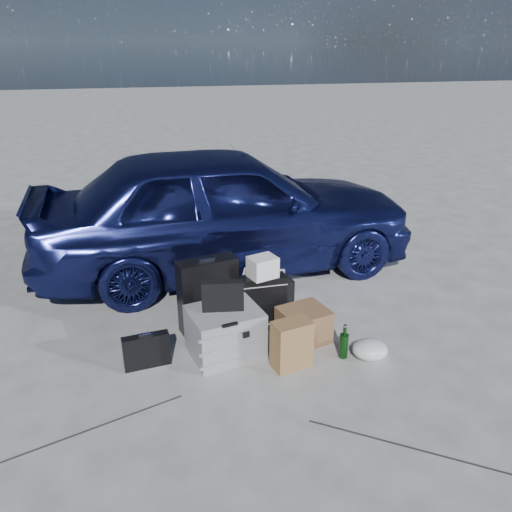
{
  "coord_description": "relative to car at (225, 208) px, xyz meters",
  "views": [
    {
      "loc": [
        -0.83,
        -3.51,
        2.62
      ],
      "look_at": [
        0.22,
        0.85,
        0.69
      ],
      "focal_mm": 35.0,
      "sensor_mm": 36.0,
      "label": 1
    }
  ],
  "objects": [
    {
      "name": "cardboard_box",
      "position": [
        0.4,
        -1.84,
        -0.61
      ],
      "size": [
        0.51,
        0.47,
        0.32
      ],
      "primitive_type": "cube",
      "rotation": [
        0.0,
        0.0,
        0.24
      ],
      "color": "brown",
      "rests_on": "ground"
    },
    {
      "name": "car",
      "position": [
        0.0,
        0.0,
        0.0
      ],
      "size": [
        4.62,
        2.08,
        1.54
      ],
      "primitive_type": "imported",
      "rotation": [
        0.0,
        0.0,
        1.63
      ],
      "color": "navy",
      "rests_on": "ground"
    },
    {
      "name": "duffel_bag",
      "position": [
        0.19,
        -1.13,
        -0.62
      ],
      "size": [
        0.64,
        0.34,
        0.31
      ],
      "primitive_type": "cube",
      "rotation": [
        0.0,
        0.0,
        0.14
      ],
      "color": "black",
      "rests_on": "ground"
    },
    {
      "name": "pelican_case",
      "position": [
        -0.36,
        -1.89,
        -0.55
      ],
      "size": [
        0.7,
        0.62,
        0.44
      ],
      "primitive_type": "cube",
      "rotation": [
        0.0,
        0.0,
        0.21
      ],
      "color": "#96999B",
      "rests_on": "ground"
    },
    {
      "name": "suitcase_right",
      "position": [
        0.08,
        -1.51,
        -0.5
      ],
      "size": [
        0.46,
        0.17,
        0.55
      ],
      "primitive_type": "cube",
      "rotation": [
        0.0,
        0.0,
        -0.0
      ],
      "color": "black",
      "rests_on": "ground"
    },
    {
      "name": "flat_box_black",
      "position": [
        0.18,
        -1.12,
        -0.35
      ],
      "size": [
        0.36,
        0.3,
        0.07
      ],
      "primitive_type": "cube",
      "rotation": [
        0.0,
        0.0,
        -0.28
      ],
      "color": "black",
      "rests_on": "flat_box_white"
    },
    {
      "name": "white_carton",
      "position": [
        0.09,
        -1.51,
        -0.12
      ],
      "size": [
        0.3,
        0.27,
        0.2
      ],
      "primitive_type": "cube",
      "rotation": [
        0.0,
        0.0,
        0.31
      ],
      "color": "white",
      "rests_on": "suitcase_right"
    },
    {
      "name": "laptop_bag",
      "position": [
        -0.36,
        -1.87,
        -0.19
      ],
      "size": [
        0.38,
        0.15,
        0.27
      ],
      "primitive_type": "cube",
      "rotation": [
        0.0,
        0.0,
        -0.15
      ],
      "color": "black",
      "rests_on": "pelican_case"
    },
    {
      "name": "suitcase_left",
      "position": [
        -0.43,
        -1.42,
        -0.4
      ],
      "size": [
        0.6,
        0.33,
        0.74
      ],
      "primitive_type": "cube",
      "rotation": [
        0.0,
        0.0,
        0.22
      ],
      "color": "black",
      "rests_on": "ground"
    },
    {
      "name": "flat_box_white",
      "position": [
        0.19,
        -1.14,
        -0.43
      ],
      "size": [
        0.52,
        0.45,
        0.08
      ],
      "primitive_type": "cube",
      "rotation": [
        0.0,
        0.0,
        -0.33
      ],
      "color": "white",
      "rests_on": "duffel_bag"
    },
    {
      "name": "green_bottle",
      "position": [
        0.66,
        -2.19,
        -0.61
      ],
      "size": [
        0.09,
        0.09,
        0.32
      ],
      "primitive_type": "cylinder",
      "rotation": [
        0.0,
        0.0,
        -0.16
      ],
      "color": "black",
      "rests_on": "ground"
    },
    {
      "name": "ground",
      "position": [
        -0.15,
        -2.17,
        -0.77
      ],
      "size": [
        60.0,
        60.0,
        0.0
      ],
      "primitive_type": "plane",
      "color": "beige",
      "rests_on": "ground"
    },
    {
      "name": "kraft_bag",
      "position": [
        0.17,
        -2.22,
        -0.55
      ],
      "size": [
        0.37,
        0.27,
        0.44
      ],
      "primitive_type": "cube",
      "rotation": [
        0.0,
        0.0,
        0.23
      ],
      "color": "#905E3E",
      "rests_on": "ground"
    },
    {
      "name": "plastic_bag",
      "position": [
        0.89,
        -2.27,
        -0.68
      ],
      "size": [
        0.38,
        0.34,
        0.18
      ],
      "primitive_type": "ellipsoid",
      "rotation": [
        0.0,
        0.0,
        -0.26
      ],
      "color": "silver",
      "rests_on": "ground"
    },
    {
      "name": "briefcase",
      "position": [
        -1.05,
        -1.92,
        -0.61
      ],
      "size": [
        0.41,
        0.14,
        0.31
      ],
      "primitive_type": "cube",
      "rotation": [
        0.0,
        0.0,
        0.12
      ],
      "color": "black",
      "rests_on": "ground"
    }
  ]
}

